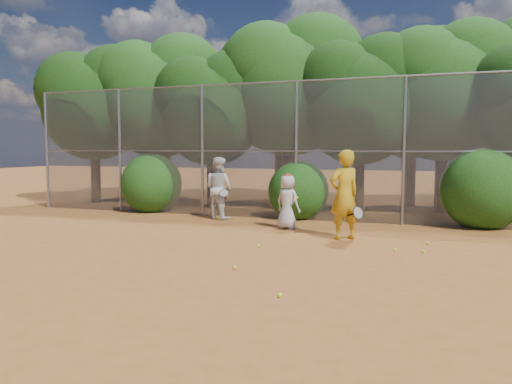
% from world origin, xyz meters
% --- Properties ---
extents(ground, '(80.00, 80.00, 0.00)m').
position_xyz_m(ground, '(0.00, 0.00, 0.00)').
color(ground, '#9F5623').
rests_on(ground, ground).
extents(fence_back, '(20.05, 0.09, 4.03)m').
position_xyz_m(fence_back, '(-0.12, 6.00, 2.05)').
color(fence_back, gray).
rests_on(fence_back, ground).
extents(tree_0, '(4.38, 3.81, 6.00)m').
position_xyz_m(tree_0, '(-9.44, 8.04, 3.93)').
color(tree_0, black).
rests_on(tree_0, ground).
extents(tree_1, '(4.64, 4.03, 6.35)m').
position_xyz_m(tree_1, '(-6.94, 8.54, 4.16)').
color(tree_1, black).
rests_on(tree_1, ground).
extents(tree_2, '(3.99, 3.47, 5.47)m').
position_xyz_m(tree_2, '(-4.45, 7.83, 3.58)').
color(tree_2, black).
rests_on(tree_2, ground).
extents(tree_3, '(4.89, 4.26, 6.70)m').
position_xyz_m(tree_3, '(-1.94, 8.84, 4.40)').
color(tree_3, black).
rests_on(tree_3, ground).
extents(tree_4, '(4.19, 3.64, 5.73)m').
position_xyz_m(tree_4, '(0.55, 8.24, 3.76)').
color(tree_4, black).
rests_on(tree_4, ground).
extents(tree_5, '(4.51, 3.92, 6.17)m').
position_xyz_m(tree_5, '(3.06, 9.04, 4.05)').
color(tree_5, black).
rests_on(tree_5, ground).
extents(tree_9, '(4.83, 4.20, 6.62)m').
position_xyz_m(tree_9, '(-7.94, 10.84, 4.34)').
color(tree_9, black).
rests_on(tree_9, ground).
extents(tree_10, '(5.15, 4.48, 7.06)m').
position_xyz_m(tree_10, '(-2.93, 11.05, 4.63)').
color(tree_10, black).
rests_on(tree_10, ground).
extents(tree_11, '(4.64, 4.03, 6.35)m').
position_xyz_m(tree_11, '(2.06, 10.64, 4.16)').
color(tree_11, black).
rests_on(tree_11, ground).
extents(bush_0, '(2.00, 2.00, 2.00)m').
position_xyz_m(bush_0, '(-6.00, 6.30, 1.00)').
color(bush_0, '#174310').
rests_on(bush_0, ground).
extents(bush_1, '(1.80, 1.80, 1.80)m').
position_xyz_m(bush_1, '(-1.00, 6.30, 0.90)').
color(bush_1, '#174310').
rests_on(bush_1, ground).
extents(bush_2, '(2.20, 2.20, 2.20)m').
position_xyz_m(bush_2, '(4.00, 6.30, 1.10)').
color(bush_2, '#174310').
rests_on(bush_2, ground).
extents(player_yellow, '(0.93, 0.86, 2.05)m').
position_xyz_m(player_yellow, '(0.85, 3.30, 1.02)').
color(player_yellow, gold).
rests_on(player_yellow, ground).
extents(player_teen, '(0.81, 0.67, 1.44)m').
position_xyz_m(player_teen, '(-0.76, 4.24, 0.72)').
color(player_teen, silver).
rests_on(player_teen, ground).
extents(player_white, '(1.06, 0.94, 1.83)m').
position_xyz_m(player_white, '(-3.19, 5.40, 0.91)').
color(player_white, silver).
rests_on(player_white, ground).
extents(ball_0, '(0.07, 0.07, 0.07)m').
position_xyz_m(ball_0, '(2.61, 2.29, 0.03)').
color(ball_0, '#C5F02B').
rests_on(ball_0, ground).
extents(ball_1, '(0.07, 0.07, 0.07)m').
position_xyz_m(ball_1, '(2.06, 2.28, 0.03)').
color(ball_1, '#C5F02B').
rests_on(ball_1, ground).
extents(ball_2, '(0.07, 0.07, 0.07)m').
position_xyz_m(ball_2, '(0.77, -1.51, 0.03)').
color(ball_2, '#C5F02B').
rests_on(ball_2, ground).
extents(ball_4, '(0.07, 0.07, 0.07)m').
position_xyz_m(ball_4, '(-0.43, -0.22, 0.03)').
color(ball_4, '#C5F02B').
rests_on(ball_4, ground).
extents(ball_5, '(0.07, 0.07, 0.07)m').
position_xyz_m(ball_5, '(2.68, 3.25, 0.03)').
color(ball_5, '#C5F02B').
rests_on(ball_5, ground).
extents(ball_6, '(0.07, 0.07, 0.07)m').
position_xyz_m(ball_6, '(-0.66, 1.72, 0.03)').
color(ball_6, '#C5F02B').
rests_on(ball_6, ground).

